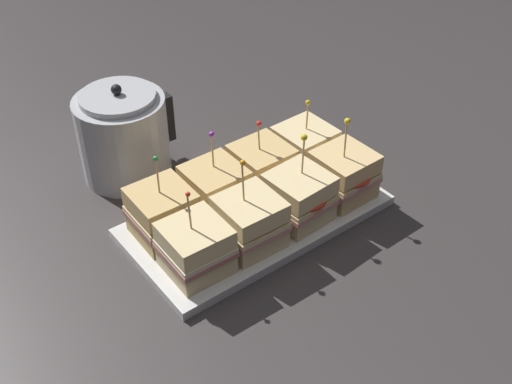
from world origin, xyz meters
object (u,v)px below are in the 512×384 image
object	(u,v)px
sandwich_front_center_right	(299,197)
sandwich_back_center_left	(215,190)
sandwich_front_far_right	(344,175)
sandwich_back_far_left	(163,213)
sandwich_back_center_right	(262,168)
sandwich_front_far_left	(196,248)
sandwich_back_far_right	(305,149)
serving_platter	(256,216)
kettle_steel	(124,135)
sandwich_front_center_left	(250,222)

from	to	relation	value
sandwich_front_center_right	sandwich_back_center_left	bearing A→B (deg)	134.81
sandwich_front_center_right	sandwich_front_far_right	size ratio (longest dim) A/B	1.00
sandwich_back_far_left	sandwich_back_center_right	size ratio (longest dim) A/B	1.10
sandwich_front_far_left	sandwich_back_far_right	distance (m)	0.34
sandwich_back_far_right	serving_platter	bearing A→B (deg)	-162.20
sandwich_back_far_right	sandwich_front_center_right	bearing A→B (deg)	-134.78
sandwich_front_far_right	sandwich_back_far_right	xyz separation A→B (m)	(-0.00, 0.11, -0.00)
sandwich_front_far_right	sandwich_back_far_right	distance (m)	0.11
sandwich_back_center_right	sandwich_back_far_right	xyz separation A→B (m)	(0.11, -0.00, -0.00)
sandwich_front_far_right	sandwich_back_far_right	world-z (taller)	sandwich_front_far_right
sandwich_back_center_left	sandwich_back_far_right	size ratio (longest dim) A/B	1.06
serving_platter	sandwich_back_far_left	bearing A→B (deg)	161.55
sandwich_back_far_left	sandwich_back_far_right	size ratio (longest dim) A/B	1.07
sandwich_front_far_left	kettle_steel	world-z (taller)	kettle_steel
kettle_steel	sandwich_front_center_left	bearing A→B (deg)	-80.20
kettle_steel	sandwich_back_far_left	bearing A→B (deg)	-102.18
sandwich_back_center_right	sandwich_front_center_right	bearing A→B (deg)	-90.17
sandwich_back_far_left	sandwich_back_center_right	world-z (taller)	sandwich_back_far_left
serving_platter	sandwich_back_far_right	distance (m)	0.18
sandwich_front_far_right	sandwich_back_center_right	world-z (taller)	sandwich_front_far_right
sandwich_front_center_right	sandwich_back_center_left	size ratio (longest dim) A/B	1.05
sandwich_front_center_left	sandwich_back_center_right	size ratio (longest dim) A/B	1.14
sandwich_front_far_left	sandwich_back_center_left	world-z (taller)	sandwich_back_center_left
sandwich_front_far_left	sandwich_front_far_right	size ratio (longest dim) A/B	0.92
serving_platter	sandwich_front_far_right	world-z (taller)	sandwich_front_far_right
sandwich_front_far_left	sandwich_front_center_right	world-z (taller)	sandwich_front_center_right
sandwich_front_center_left	sandwich_back_far_right	xyz separation A→B (m)	(0.22, 0.11, -0.00)
sandwich_back_center_right	kettle_steel	world-z (taller)	kettle_steel
sandwich_front_far_left	sandwich_front_center_left	xyz separation A→B (m)	(0.11, -0.00, 0.00)
sandwich_front_center_left	sandwich_front_center_right	bearing A→B (deg)	-0.02
sandwich_back_far_right	sandwich_back_far_left	bearing A→B (deg)	179.55
sandwich_back_center_left	kettle_steel	bearing A→B (deg)	105.02
sandwich_front_far_left	sandwich_back_center_right	bearing A→B (deg)	25.63
sandwich_back_far_right	kettle_steel	distance (m)	0.35
serving_platter	kettle_steel	distance (m)	0.31
sandwich_back_center_left	sandwich_back_center_right	world-z (taller)	sandwich_back_center_left
serving_platter	sandwich_front_center_left	size ratio (longest dim) A/B	2.76
serving_platter	sandwich_back_far_right	xyz separation A→B (m)	(0.16, 0.05, 0.05)
sandwich_front_far_right	sandwich_back_center_left	xyz separation A→B (m)	(-0.22, 0.11, -0.00)
sandwich_front_far_right	kettle_steel	size ratio (longest dim) A/B	0.86
sandwich_back_center_right	kettle_steel	xyz separation A→B (m)	(-0.17, 0.22, 0.02)
sandwich_front_far_right	kettle_steel	world-z (taller)	kettle_steel
sandwich_front_center_right	sandwich_front_center_left	bearing A→B (deg)	179.98
sandwich_front_center_left	sandwich_back_far_right	bearing A→B (deg)	26.38
serving_platter	sandwich_front_far_left	distance (m)	0.18
serving_platter	sandwich_front_center_right	xyz separation A→B (m)	(0.05, -0.06, 0.06)
sandwich_back_center_left	kettle_steel	size ratio (longest dim) A/B	0.82
sandwich_front_far_left	sandwich_back_far_left	distance (m)	0.11
sandwich_front_center_left	sandwich_front_center_right	size ratio (longest dim) A/B	1.00
serving_platter	sandwich_front_far_right	bearing A→B (deg)	-18.85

